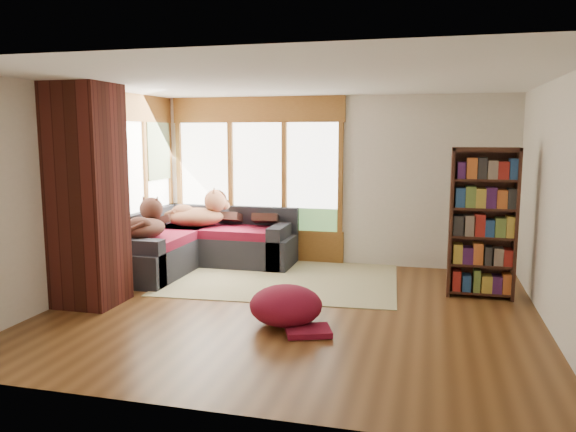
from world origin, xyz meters
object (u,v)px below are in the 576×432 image
at_px(dog_brindle, 146,224).
at_px(dog_tan, 200,213).
at_px(bookshelf, 483,223).
at_px(sectional_sofa, 195,247).
at_px(area_rug, 283,278).
at_px(pouf, 286,304).
at_px(brick_chimney, 87,196).

bearing_deg(dog_brindle, dog_tan, -26.71).
distance_m(bookshelf, dog_tan, 4.21).
height_order(sectional_sofa, area_rug, sectional_sofa).
bearing_deg(dog_tan, bookshelf, -33.16).
xyz_separation_m(pouf, dog_tan, (-2.03, 2.48, 0.57)).
bearing_deg(area_rug, dog_tan, 157.42).
distance_m(bookshelf, dog_brindle, 4.48).
bearing_deg(dog_brindle, area_rug, -84.86).
distance_m(sectional_sofa, pouf, 2.99).
distance_m(dog_tan, dog_brindle, 1.13).
bearing_deg(brick_chimney, dog_tan, 79.63).
xyz_separation_m(sectional_sofa, area_rug, (1.48, -0.36, -0.30)).
distance_m(area_rug, dog_tan, 1.81).
relative_size(bookshelf, dog_brindle, 2.01).
bearing_deg(area_rug, bookshelf, -5.61).
height_order(area_rug, bookshelf, bookshelf).
height_order(brick_chimney, sectional_sofa, brick_chimney).
xyz_separation_m(sectional_sofa, dog_tan, (-0.02, 0.27, 0.49)).
relative_size(bookshelf, pouf, 2.39).
bearing_deg(area_rug, sectional_sofa, 166.48).
height_order(sectional_sofa, dog_brindle, dog_brindle).
bearing_deg(area_rug, brick_chimney, -138.73).
bearing_deg(bookshelf, pouf, -142.56).
bearing_deg(bookshelf, dog_brindle, -177.57).
bearing_deg(dog_brindle, bookshelf, -95.93).
bearing_deg(dog_tan, brick_chimney, -121.44).
bearing_deg(pouf, dog_tan, 129.27).
bearing_deg(sectional_sofa, area_rug, -11.80).
distance_m(pouf, dog_tan, 3.25).
height_order(bookshelf, dog_tan, bookshelf).
bearing_deg(dog_tan, sectional_sofa, -106.34).
distance_m(pouf, dog_brindle, 2.82).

